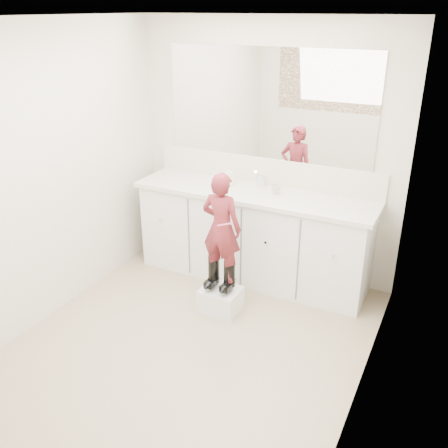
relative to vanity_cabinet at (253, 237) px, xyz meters
The scene contains 18 objects.
floor 1.30m from the vanity_cabinet, 90.00° to the right, with size 3.00×3.00×0.00m, color #836F56.
ceiling 2.32m from the vanity_cabinet, 90.00° to the right, with size 3.00×3.00×0.00m, color white.
wall_back 0.82m from the vanity_cabinet, 90.00° to the left, with size 2.60×2.60×0.00m, color beige.
wall_front 2.83m from the vanity_cabinet, 90.00° to the right, with size 2.60×2.60×0.00m, color beige.
wall_left 1.95m from the vanity_cabinet, 136.70° to the right, with size 3.00×3.00×0.00m, color beige.
wall_right 1.95m from the vanity_cabinet, 43.30° to the right, with size 3.00×3.00×0.00m, color beige.
vanity_cabinet is the anchor object (origin of this frame).
countertop 0.45m from the vanity_cabinet, 90.00° to the right, with size 2.28×0.58×0.04m, color beige.
backsplash 0.64m from the vanity_cabinet, 90.00° to the left, with size 2.28×0.03×0.25m, color beige.
mirror 1.24m from the vanity_cabinet, 90.00° to the left, with size 2.00×0.02×1.00m, color white.
faucet 0.54m from the vanity_cabinet, 90.00° to the left, with size 0.08×0.08×0.10m, color silver.
cup 0.55m from the vanity_cabinet, ahead, with size 0.09×0.09×0.09m, color #C2B09B.
soap_bottle 0.64m from the vanity_cabinet, 168.63° to the left, with size 0.09×0.09×0.19m, color silver.
step_stool 0.76m from the vanity_cabinet, 90.03° to the right, with size 0.33×0.28×0.21m, color silver.
boot_left 0.68m from the vanity_cabinet, 96.43° to the right, with size 0.10×0.18×0.28m, color black, non-canonical shape.
boot_right 0.68m from the vanity_cabinet, 83.62° to the right, with size 0.10×0.18×0.28m, color black, non-canonical shape.
toddler 0.76m from the vanity_cabinet, 90.03° to the right, with size 0.35×0.23×0.95m, color #A33237.
toothbrush 0.87m from the vanity_cabinet, 84.68° to the right, with size 0.01×0.01×0.14m, color pink.
Camera 1 is at (1.69, -2.78, 2.46)m, focal length 40.00 mm.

